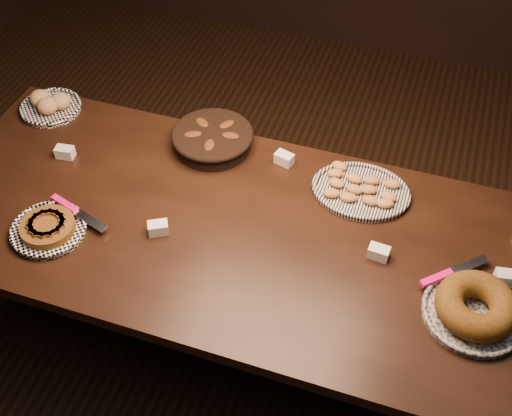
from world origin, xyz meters
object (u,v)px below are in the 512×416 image
(apple_tart_plate, at_px, (49,228))
(buffet_table, at_px, (247,244))
(bundt_cake_plate, at_px, (475,308))
(madeleine_platter, at_px, (360,190))

(apple_tart_plate, bearing_deg, buffet_table, 12.96)
(buffet_table, distance_m, apple_tart_plate, 0.70)
(buffet_table, xyz_separation_m, bundt_cake_plate, (0.79, -0.11, 0.12))
(buffet_table, xyz_separation_m, apple_tart_plate, (-0.66, -0.23, 0.09))
(apple_tart_plate, bearing_deg, madeleine_platter, 22.11)
(buffet_table, height_order, apple_tart_plate, apple_tart_plate)
(apple_tart_plate, bearing_deg, bundt_cake_plate, -1.68)
(apple_tart_plate, relative_size, bundt_cake_plate, 0.83)
(bundt_cake_plate, bearing_deg, buffet_table, 175.18)
(buffet_table, xyz_separation_m, madeleine_platter, (0.34, 0.31, 0.09))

